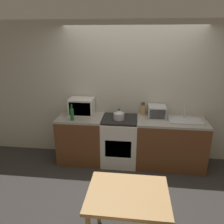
# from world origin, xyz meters

# --- Properties ---
(ground_plane) EXTENTS (16.00, 16.00, 0.00)m
(ground_plane) POSITION_xyz_m (0.00, 0.00, 0.00)
(ground_plane) COLOR #33302D
(wall_back) EXTENTS (10.00, 0.06, 2.60)m
(wall_back) POSITION_xyz_m (0.00, 1.13, 1.30)
(wall_back) COLOR beige
(wall_back) RESTS_ON ground_plane
(counter_left_run) EXTENTS (0.83, 0.62, 0.90)m
(counter_left_run) POSITION_xyz_m (-0.94, 0.79, 0.45)
(counter_left_run) COLOR brown
(counter_left_run) RESTS_ON ground_plane
(counter_right_run) EXTENTS (1.23, 0.62, 0.90)m
(counter_right_run) POSITION_xyz_m (0.74, 0.79, 0.45)
(counter_right_run) COLOR brown
(counter_right_run) RESTS_ON ground_plane
(stove_range) EXTENTS (0.64, 0.62, 0.90)m
(stove_range) POSITION_xyz_m (-0.20, 0.79, 0.45)
(stove_range) COLOR silver
(stove_range) RESTS_ON ground_plane
(kettle) EXTENTS (0.19, 0.19, 0.20)m
(kettle) POSITION_xyz_m (-0.21, 0.73, 0.99)
(kettle) COLOR #B7B7BC
(kettle) RESTS_ON stove_range
(microwave) EXTENTS (0.45, 0.33, 0.31)m
(microwave) POSITION_xyz_m (-0.93, 0.91, 1.06)
(microwave) COLOR silver
(microwave) RESTS_ON counter_left_run
(bottle) EXTENTS (0.06, 0.06, 0.29)m
(bottle) POSITION_xyz_m (-1.03, 0.59, 1.01)
(bottle) COLOR #1E662D
(bottle) RESTS_ON counter_left_run
(knife_block) EXTENTS (0.09, 0.06, 0.25)m
(knife_block) POSITION_xyz_m (0.22, 1.02, 1.00)
(knife_block) COLOR tan
(knife_block) RESTS_ON counter_right_run
(toaster_oven) EXTENTS (0.31, 0.32, 0.22)m
(toaster_oven) POSITION_xyz_m (0.47, 0.92, 1.01)
(toaster_oven) COLOR silver
(toaster_oven) RESTS_ON counter_right_run
(sink_basin) EXTENTS (0.57, 0.36, 0.24)m
(sink_basin) POSITION_xyz_m (0.96, 0.79, 0.91)
(sink_basin) COLOR silver
(sink_basin) RESTS_ON counter_right_run
(dining_table) EXTENTS (0.88, 0.69, 0.73)m
(dining_table) POSITION_xyz_m (0.04, -1.00, 0.63)
(dining_table) COLOR tan
(dining_table) RESTS_ON ground_plane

